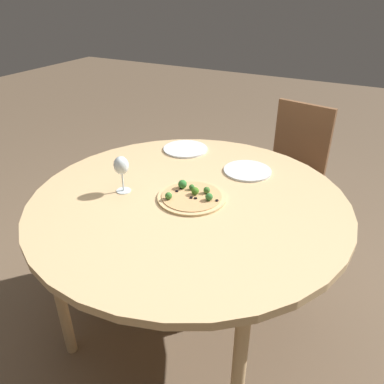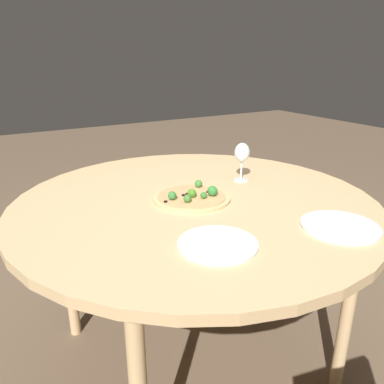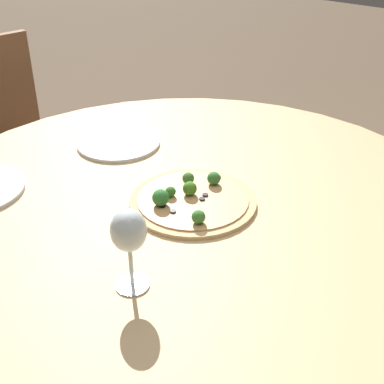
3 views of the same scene
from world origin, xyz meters
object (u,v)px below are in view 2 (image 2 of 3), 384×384
(pizza, at_px, (193,197))
(plate_far, at_px, (218,244))
(plate_near, at_px, (340,226))
(wine_glass, at_px, (242,154))

(pizza, xyz_separation_m, plate_far, (0.12, 0.36, -0.01))
(plate_near, bearing_deg, wine_glass, -91.82)
(pizza, height_order, plate_far, pizza)
(wine_glass, bearing_deg, plate_near, 88.18)
(pizza, bearing_deg, plate_near, 121.84)
(plate_near, bearing_deg, plate_far, -13.57)
(wine_glass, bearing_deg, pizza, 16.96)
(plate_near, distance_m, plate_far, 0.42)
(plate_far, bearing_deg, plate_near, 166.43)
(wine_glass, relative_size, plate_near, 0.68)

